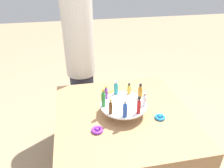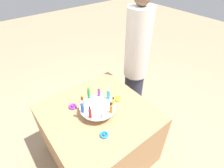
{
  "view_description": "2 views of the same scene",
  "coord_description": "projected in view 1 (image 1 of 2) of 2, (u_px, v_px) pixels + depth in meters",
  "views": [
    {
      "loc": [
        0.33,
        1.28,
        1.74
      ],
      "look_at": [
        0.06,
        -0.16,
        0.9
      ],
      "focal_mm": 35.0,
      "sensor_mm": 36.0,
      "label": 1
    },
    {
      "loc": [
        -1.0,
        0.62,
        2.01
      ],
      "look_at": [
        0.08,
        -0.24,
        0.92
      ],
      "focal_mm": 28.0,
      "sensor_mm": 36.0,
      "label": 2
    }
  ],
  "objects": [
    {
      "name": "bottle_amber",
      "position": [
        140.0,
        92.0,
        1.65
      ],
      "size": [
        0.03,
        0.03,
        0.12
      ],
      "color": "#AD6B19",
      "rests_on": "display_stand"
    },
    {
      "name": "bottle_purple",
      "position": [
        106.0,
        93.0,
        1.64
      ],
      "size": [
        0.03,
        0.03,
        0.11
      ],
      "color": "#702D93",
      "rests_on": "display_stand"
    },
    {
      "name": "bottle_blue",
      "position": [
        125.0,
        109.0,
        1.45
      ],
      "size": [
        0.03,
        0.03,
        0.13
      ],
      "color": "#234CAD",
      "rests_on": "display_stand"
    },
    {
      "name": "person_figure",
      "position": [
        80.0,
        60.0,
        2.19
      ],
      "size": [
        0.29,
        0.29,
        1.71
      ],
      "rotation": [
        0.0,
        0.0,
        1.91
      ],
      "color": "#282D42",
      "rests_on": "ground_plane"
    },
    {
      "name": "bottle_green",
      "position": [
        103.0,
        98.0,
        1.55
      ],
      "size": [
        0.03,
        0.03,
        0.15
      ],
      "color": "#288438",
      "rests_on": "display_stand"
    },
    {
      "name": "ribbon_bow_blue",
      "position": [
        160.0,
        117.0,
        1.59
      ],
      "size": [
        0.08,
        0.08,
        0.03
      ],
      "color": "blue",
      "rests_on": "party_table"
    },
    {
      "name": "display_stand",
      "position": [
        123.0,
        106.0,
        1.62
      ],
      "size": [
        0.35,
        0.35,
        0.09
      ],
      "color": "white",
      "rests_on": "party_table"
    },
    {
      "name": "bottle_teal",
      "position": [
        116.0,
        88.0,
        1.7
      ],
      "size": [
        0.03,
        0.03,
        0.12
      ],
      "color": "teal",
      "rests_on": "display_stand"
    },
    {
      "name": "bottle_clear",
      "position": [
        144.0,
        100.0,
        1.56
      ],
      "size": [
        0.03,
        0.03,
        0.11
      ],
      "color": "silver",
      "rests_on": "display_stand"
    },
    {
      "name": "bottle_brown",
      "position": [
        111.0,
        107.0,
        1.48
      ],
      "size": [
        0.03,
        0.03,
        0.12
      ],
      "color": "brown",
      "rests_on": "display_stand"
    },
    {
      "name": "party_table",
      "position": [
        122.0,
        148.0,
        1.83
      ],
      "size": [
        1.01,
        1.01,
        0.73
      ],
      "color": "#9E754C",
      "rests_on": "ground_plane"
    },
    {
      "name": "bottle_gold",
      "position": [
        129.0,
        89.0,
        1.71
      ],
      "size": [
        0.03,
        0.03,
        0.09
      ],
      "color": "gold",
      "rests_on": "display_stand"
    },
    {
      "name": "bottle_red",
      "position": [
        139.0,
        106.0,
        1.48
      ],
      "size": [
        0.03,
        0.03,
        0.13
      ],
      "color": "#B21E23",
      "rests_on": "display_stand"
    },
    {
      "name": "ribbon_bow_purple",
      "position": [
        97.0,
        130.0,
        1.47
      ],
      "size": [
        0.08,
        0.08,
        0.03
      ],
      "color": "purple",
      "rests_on": "party_table"
    },
    {
      "name": "ribbon_bow_gold",
      "position": [
        113.0,
        93.0,
        1.87
      ],
      "size": [
        0.08,
        0.08,
        0.03
      ],
      "color": "gold",
      "rests_on": "party_table"
    }
  ]
}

